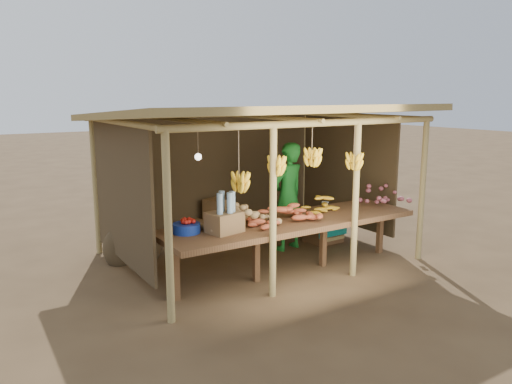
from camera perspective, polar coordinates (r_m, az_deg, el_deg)
ground at (r=8.13m, az=-0.00°, el=-7.28°), size 60.00×60.00×0.00m
stall_structure at (r=7.69m, az=-0.11°, el=6.25°), size 4.70×3.50×2.43m
counter at (r=7.17m, az=4.08°, el=-3.68°), size 3.90×1.05×0.80m
potato_heap at (r=6.76m, az=-2.02°, el=-2.42°), size 1.03×0.63×0.37m
sweet_potato_heap at (r=7.00m, az=3.14°, el=-1.99°), size 1.16×0.95×0.36m
onion_heap at (r=8.40m, az=14.34°, el=-0.13°), size 0.92×0.68×0.36m
banana_pile at (r=7.60m, az=7.38°, el=-1.07°), size 0.64×0.46×0.35m
tomato_basin at (r=6.52m, az=-7.96°, el=-3.99°), size 0.36×0.36×0.19m
bottle_box at (r=6.47m, az=-3.63°, el=-2.85°), size 0.48×0.41×0.54m
vendor at (r=8.27m, az=3.66°, el=-0.53°), size 0.73×0.56×1.80m
tarp_crate at (r=8.89m, az=7.70°, el=-3.72°), size 0.64×0.55×0.75m
carton_stack at (r=8.94m, az=-5.25°, el=-3.50°), size 1.03×0.48×0.72m
burlap_sacks at (r=8.04m, az=-13.87°, el=-5.66°), size 0.94×0.49×0.66m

